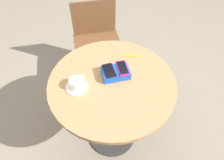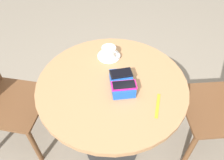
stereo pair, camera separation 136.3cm
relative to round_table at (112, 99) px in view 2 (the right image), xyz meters
The scene contains 9 objects.
ground_plane 0.63m from the round_table, ahead, with size 8.00×8.00×0.00m, color gray.
round_table is the anchor object (origin of this frame).
phone_box 0.19m from the round_table, 144.40° to the right, with size 0.21×0.17×0.06m.
phone_magenta 0.23m from the round_table, 165.61° to the right, with size 0.10×0.15×0.01m.
phone_black 0.22m from the round_table, 100.21° to the right, with size 0.09×0.13×0.01m.
saucer 0.28m from the round_table, 19.49° to the right, with size 0.15×0.15×0.01m, color silver.
coffee_cup 0.30m from the round_table, 19.95° to the right, with size 0.12×0.09×0.06m.
lanyard_strap 0.33m from the round_table, 149.60° to the right, with size 0.16×0.02×0.00m, color orange.
chair_near_window 0.83m from the round_table, 55.16° to the left, with size 0.62×0.62×0.82m.
Camera 2 is at (-0.79, 0.36, 1.68)m, focal length 35.00 mm.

